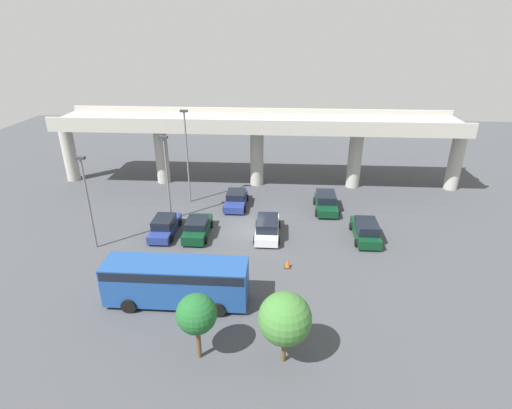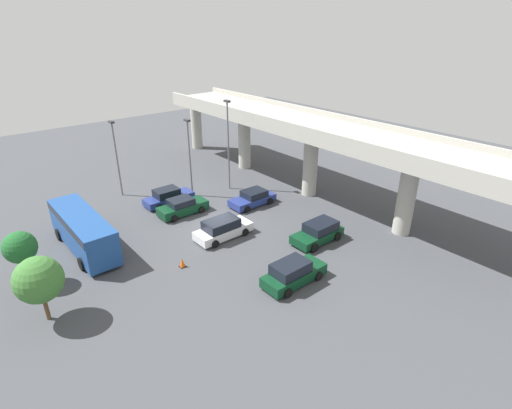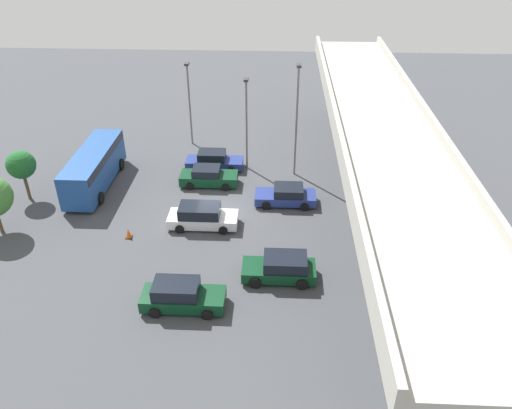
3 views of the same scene
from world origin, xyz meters
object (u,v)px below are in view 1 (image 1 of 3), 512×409
at_px(parked_car_1, 197,228).
at_px(tree_front_centre, 285,319).
at_px(shuttle_bus, 176,279).
at_px(parked_car_5, 366,230).
at_px(tree_front_left, 197,314).
at_px(traffic_cone, 288,264).
at_px(lamp_post_by_overpass, 187,151).
at_px(parked_car_2, 236,199).
at_px(lamp_post_near_aisle, 167,172).
at_px(parked_car_0, 165,226).
at_px(parked_car_4, 326,202).
at_px(parked_car_3, 267,227).
at_px(lamp_post_mid_lot, 87,196).

relative_size(parked_car_1, tree_front_centre, 1.09).
bearing_deg(tree_front_centre, shuttle_bus, 146.49).
height_order(parked_car_1, parked_car_5, parked_car_5).
distance_m(tree_front_left, traffic_cone, 10.39).
relative_size(parked_car_5, lamp_post_by_overpass, 0.51).
xyz_separation_m(parked_car_2, lamp_post_by_overpass, (-4.68, 0.69, 4.60)).
distance_m(lamp_post_near_aisle, lamp_post_by_overpass, 4.14).
distance_m(parked_car_0, parked_car_4, 15.12).
height_order(parked_car_4, tree_front_left, tree_front_left).
relative_size(parked_car_3, traffic_cone, 6.84).
relative_size(parked_car_0, tree_front_centre, 1.14).
distance_m(parked_car_2, lamp_post_mid_lot, 13.91).
height_order(parked_car_1, lamp_post_mid_lot, lamp_post_mid_lot).
height_order(parked_car_4, lamp_post_by_overpass, lamp_post_by_overpass).
distance_m(parked_car_4, lamp_post_mid_lot, 20.91).
bearing_deg(shuttle_bus, parked_car_0, 110.36).
xyz_separation_m(parked_car_5, shuttle_bus, (-13.41, -9.15, 0.95)).
xyz_separation_m(lamp_post_by_overpass, traffic_cone, (9.64, -11.27, -4.93)).
bearing_deg(lamp_post_by_overpass, traffic_cone, -49.48).
bearing_deg(parked_car_3, shuttle_bus, 149.84).
bearing_deg(shuttle_bus, parked_car_4, 53.92).
xyz_separation_m(parked_car_2, parked_car_3, (3.28, -5.84, 0.10)).
bearing_deg(traffic_cone, parked_car_3, 109.45).
xyz_separation_m(tree_front_left, traffic_cone, (4.74, 8.90, -2.51)).
bearing_deg(lamp_post_mid_lot, parked_car_3, 11.80).
bearing_deg(parked_car_1, parked_car_2, -22.64).
bearing_deg(lamp_post_near_aisle, lamp_post_by_overpass, 77.16).
xyz_separation_m(parked_car_2, lamp_post_mid_lot, (-10.21, -8.66, 3.78)).
bearing_deg(parked_car_4, lamp_post_near_aisle, -78.37).
distance_m(parked_car_1, lamp_post_near_aisle, 5.67).
relative_size(parked_car_3, lamp_post_near_aisle, 0.62).
distance_m(parked_car_3, parked_car_5, 8.08).
xyz_separation_m(shuttle_bus, lamp_post_by_overpass, (-2.63, 15.70, 3.54)).
distance_m(lamp_post_near_aisle, tree_front_centre, 19.24).
relative_size(parked_car_0, lamp_post_by_overpass, 0.52).
distance_m(parked_car_2, traffic_cone, 11.69).
bearing_deg(parked_car_2, parked_car_3, 29.30).
distance_m(parked_car_3, traffic_cone, 5.05).
distance_m(parked_car_0, parked_car_1, 2.81).
height_order(tree_front_left, traffic_cone, tree_front_left).
height_order(parked_car_3, tree_front_left, tree_front_left).
bearing_deg(tree_front_centre, parked_car_5, 63.82).
height_order(parked_car_0, parked_car_1, parked_car_0).
xyz_separation_m(parked_car_3, parked_car_5, (8.08, -0.02, 0.01)).
bearing_deg(parked_car_3, traffic_cone, -160.55).
distance_m(lamp_post_mid_lot, tree_front_centre, 18.46).
height_order(parked_car_0, tree_front_centre, tree_front_centre).
distance_m(lamp_post_mid_lot, traffic_cone, 15.83).
xyz_separation_m(parked_car_1, parked_car_3, (5.84, 0.31, 0.06)).
bearing_deg(parked_car_3, tree_front_centre, -174.16).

